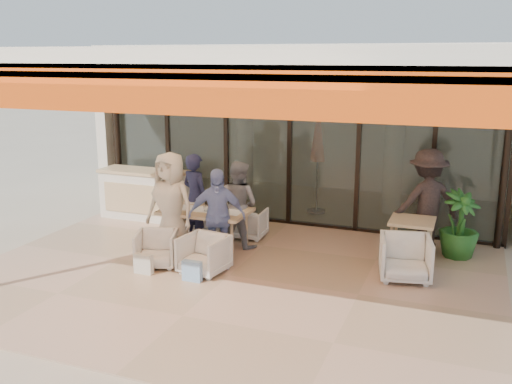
% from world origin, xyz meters
% --- Properties ---
extents(ground, '(70.00, 70.00, 0.00)m').
position_xyz_m(ground, '(0.00, 0.00, 0.00)').
color(ground, '#C6B293').
rests_on(ground, ground).
extents(terrace_floor, '(8.00, 6.00, 0.01)m').
position_xyz_m(terrace_floor, '(0.00, 0.00, 0.01)').
color(terrace_floor, tan).
rests_on(terrace_floor, ground).
extents(terrace_structure, '(8.00, 6.00, 3.40)m').
position_xyz_m(terrace_structure, '(0.00, -0.26, 3.25)').
color(terrace_structure, silver).
rests_on(terrace_structure, ground).
extents(glass_storefront, '(8.08, 0.10, 3.20)m').
position_xyz_m(glass_storefront, '(0.00, 3.00, 1.60)').
color(glass_storefront, '#9EADA3').
rests_on(glass_storefront, ground).
extents(interior_block, '(9.05, 3.62, 3.52)m').
position_xyz_m(interior_block, '(0.01, 5.31, 2.23)').
color(interior_block, silver).
rests_on(interior_block, ground).
extents(host_counter, '(1.85, 0.65, 1.04)m').
position_xyz_m(host_counter, '(-2.90, 2.30, 0.53)').
color(host_counter, silver).
rests_on(host_counter, ground).
extents(dining_table, '(1.50, 0.90, 0.93)m').
position_xyz_m(dining_table, '(-0.85, 0.95, 0.69)').
color(dining_table, tan).
rests_on(dining_table, ground).
extents(chair_far_left, '(0.70, 0.67, 0.65)m').
position_xyz_m(chair_far_left, '(-1.26, 1.90, 0.32)').
color(chair_far_left, white).
rests_on(chair_far_left, ground).
extents(chair_far_right, '(0.62, 0.59, 0.62)m').
position_xyz_m(chair_far_right, '(-0.42, 1.90, 0.31)').
color(chair_far_right, white).
rests_on(chair_far_right, ground).
extents(chair_near_left, '(0.79, 0.76, 0.64)m').
position_xyz_m(chair_near_left, '(-1.26, -0.00, 0.32)').
color(chair_near_left, white).
rests_on(chair_near_left, ground).
extents(chair_near_right, '(0.74, 0.71, 0.68)m').
position_xyz_m(chair_near_right, '(-0.42, -0.00, 0.34)').
color(chair_near_right, white).
rests_on(chair_near_right, ground).
extents(diner_navy, '(0.69, 0.58, 1.62)m').
position_xyz_m(diner_navy, '(-1.26, 1.40, 0.81)').
color(diner_navy, '#1A1C39').
rests_on(diner_navy, ground).
extents(diner_grey, '(0.87, 0.75, 1.55)m').
position_xyz_m(diner_grey, '(-0.42, 1.40, 0.77)').
color(diner_grey, slate).
rests_on(diner_grey, ground).
extents(diner_cream, '(0.93, 0.66, 1.79)m').
position_xyz_m(diner_cream, '(-1.26, 0.50, 0.89)').
color(diner_cream, beige).
rests_on(diner_cream, ground).
extents(diner_periwinkle, '(1.00, 0.67, 1.58)m').
position_xyz_m(diner_periwinkle, '(-0.42, 0.50, 0.79)').
color(diner_periwinkle, '#6F7FB9').
rests_on(diner_periwinkle, ground).
extents(tote_bag_cream, '(0.30, 0.10, 0.34)m').
position_xyz_m(tote_bag_cream, '(-1.26, -0.40, 0.17)').
color(tote_bag_cream, silver).
rests_on(tote_bag_cream, ground).
extents(tote_bag_blue, '(0.30, 0.10, 0.34)m').
position_xyz_m(tote_bag_blue, '(-0.42, -0.40, 0.17)').
color(tote_bag_blue, '#99BFD8').
rests_on(tote_bag_blue, ground).
extents(side_table, '(0.70, 0.70, 0.74)m').
position_xyz_m(side_table, '(2.53, 1.60, 0.64)').
color(side_table, tan).
rests_on(side_table, ground).
extents(side_chair, '(0.86, 0.82, 0.76)m').
position_xyz_m(side_chair, '(2.53, 0.85, 0.38)').
color(side_chair, white).
rests_on(side_chair, ground).
extents(standing_woman, '(1.35, 1.19, 1.81)m').
position_xyz_m(standing_woman, '(2.69, 2.20, 0.91)').
color(standing_woman, black).
rests_on(standing_woman, ground).
extents(potted_palm, '(0.91, 0.91, 1.15)m').
position_xyz_m(potted_palm, '(3.24, 2.15, 0.58)').
color(potted_palm, '#1E5919').
rests_on(potted_palm, ground).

